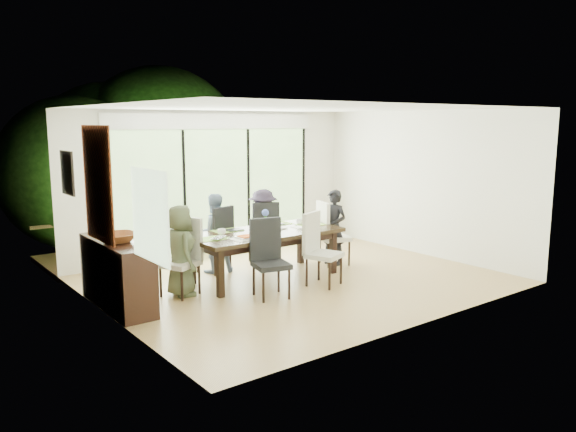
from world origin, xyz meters
TOP-DOWN VIEW (x-y plane):
  - floor at (0.00, 0.00)m, footprint 6.00×5.00m
  - ceiling at (0.00, 0.00)m, footprint 6.00×5.00m
  - wall_back at (0.00, 2.51)m, footprint 6.00×0.02m
  - wall_front at (0.00, -2.51)m, footprint 6.00×0.02m
  - wall_left at (-3.01, 0.00)m, footprint 0.02×5.00m
  - wall_right at (3.01, 0.00)m, footprint 0.02×5.00m
  - glass_doors at (0.00, 2.47)m, footprint 4.20×0.02m
  - blinds_header at (0.00, 2.46)m, footprint 4.40×0.06m
  - mullion_a at (-2.10, 2.46)m, footprint 0.05×0.04m
  - mullion_b at (-0.70, 2.46)m, footprint 0.05×0.04m
  - mullion_c at (0.70, 2.46)m, footprint 0.05×0.04m
  - mullion_d at (2.10, 2.46)m, footprint 0.05×0.04m
  - side_window at (-2.97, -1.20)m, footprint 0.02×0.90m
  - deck at (0.00, 3.40)m, footprint 6.00×1.80m
  - rail_top at (0.00, 4.20)m, footprint 6.00×0.08m
  - foliage_left at (-1.80, 5.20)m, footprint 3.20×3.20m
  - foliage_mid at (0.40, 5.80)m, footprint 4.00×4.00m
  - foliage_right at (2.20, 5.00)m, footprint 2.80×2.80m
  - foliage_far at (-0.60, 6.50)m, footprint 3.60×3.60m
  - table_top at (-0.36, 0.39)m, footprint 2.47×1.13m
  - table_apron at (-0.36, 0.39)m, footprint 2.26×0.93m
  - table_leg_fl at (-1.44, -0.04)m, footprint 0.09×0.09m
  - table_leg_fr at (0.72, -0.04)m, footprint 0.09×0.09m
  - table_leg_bl at (-1.44, 0.82)m, footprint 0.09×0.09m
  - table_leg_br at (0.72, 0.82)m, footprint 0.09×0.09m
  - chair_left_end at (-1.86, 0.39)m, footprint 0.62×0.62m
  - chair_right_end at (1.14, 0.39)m, footprint 0.60×0.60m
  - chair_far_left at (-0.81, 1.24)m, footprint 0.60×0.60m
  - chair_far_right at (0.19, 1.24)m, footprint 0.61×0.61m
  - chair_near_left at (-0.86, -0.48)m, footprint 0.57×0.57m
  - chair_near_right at (0.14, -0.48)m, footprint 0.61×0.61m
  - person_left_end at (-1.84, 0.39)m, footprint 0.47×0.67m
  - person_right_end at (1.12, 0.39)m, footprint 0.50×0.68m
  - person_far_left at (-0.81, 1.22)m, footprint 0.70×0.54m
  - person_far_right at (0.19, 1.22)m, footprint 0.67×0.47m
  - placemat_left at (-1.31, 0.39)m, footprint 0.45×0.33m
  - placemat_right at (0.59, 0.39)m, footprint 0.45×0.33m
  - placemat_far_l at (-0.81, 0.79)m, footprint 0.45×0.33m
  - placemat_far_r at (0.19, 0.79)m, footprint 0.45×0.33m
  - placemat_paper at (-0.91, 0.09)m, footprint 0.45×0.33m
  - tablet_far_l at (-0.71, 0.74)m, footprint 0.27×0.19m
  - tablet_far_r at (0.14, 0.74)m, footprint 0.25×0.17m
  - papers at (0.34, 0.34)m, footprint 0.31×0.23m
  - platter_base at (-0.91, 0.09)m, footprint 0.27×0.27m
  - platter_snacks at (-0.91, 0.09)m, footprint 0.21×0.21m
  - vase at (-0.31, 0.44)m, footprint 0.08×0.08m
  - hyacinth_stems at (-0.31, 0.44)m, footprint 0.04×0.04m
  - hyacinth_blooms at (-0.31, 0.44)m, footprint 0.11×0.11m
  - laptop at (-1.21, 0.29)m, footprint 0.40×0.38m
  - cup_a at (-1.06, 0.54)m, footprint 0.17×0.17m
  - cup_b at (-0.21, 0.29)m, footprint 0.14×0.14m
  - cup_c at (0.44, 0.49)m, footprint 0.17×0.17m
  - book at (-0.11, 0.44)m, footprint 0.19×0.25m
  - sideboard at (-2.76, 0.44)m, footprint 0.46×1.64m
  - bowl at (-2.76, 0.34)m, footprint 0.49×0.49m
  - candlestick_base at (-2.76, 0.79)m, footprint 0.10×0.10m
  - candlestick_shaft at (-2.76, 0.79)m, footprint 0.02×0.02m
  - candlestick_pan at (-2.76, 0.79)m, footprint 0.10×0.10m
  - candle at (-2.76, 0.79)m, footprint 0.04×0.04m
  - tapestry at (-2.97, 0.40)m, footprint 0.02×1.00m
  - art_frame at (-2.97, 1.70)m, footprint 0.03×0.55m
  - art_canvas at (-2.95, 1.70)m, footprint 0.01×0.45m

SIDE VIEW (x-z plane):
  - deck at x=0.00m, z-range -0.10..0.00m
  - floor at x=0.00m, z-range -0.01..0.00m
  - table_leg_fl at x=-1.44m, z-range 0.00..0.71m
  - table_leg_fr at x=0.72m, z-range 0.00..0.71m
  - table_leg_bl at x=-1.44m, z-range 0.00..0.71m
  - table_leg_br at x=0.72m, z-range 0.00..0.71m
  - sideboard at x=-2.76m, z-range 0.00..0.92m
  - rail_top at x=0.00m, z-range 0.52..0.58m
  - chair_left_end at x=-1.86m, z-range 0.00..1.13m
  - chair_right_end at x=1.14m, z-range 0.00..1.13m
  - chair_far_left at x=-0.81m, z-range 0.00..1.13m
  - chair_far_right at x=0.19m, z-range 0.00..1.13m
  - chair_near_left at x=-0.86m, z-range 0.00..1.13m
  - chair_near_right at x=0.14m, z-range 0.00..1.13m
  - table_apron at x=-0.36m, z-range 0.60..0.70m
  - person_left_end at x=-1.84m, z-range 0.00..1.33m
  - person_right_end at x=1.12m, z-range 0.00..1.33m
  - person_far_left at x=-0.81m, z-range 0.00..1.33m
  - person_far_right at x=0.19m, z-range 0.00..1.33m
  - table_top at x=-0.36m, z-range 0.71..0.77m
  - papers at x=0.34m, z-range 0.77..0.78m
  - placemat_left at x=-1.31m, z-range 0.77..0.78m
  - placemat_right at x=0.59m, z-range 0.77..0.78m
  - placemat_far_l at x=-0.81m, z-range 0.77..0.78m
  - placemat_far_r at x=0.19m, z-range 0.77..0.78m
  - placemat_paper at x=-0.91m, z-range 0.77..0.78m
  - book at x=-0.11m, z-range 0.77..0.79m
  - tablet_far_r at x=0.14m, z-range 0.78..0.79m
  - tablet_far_l at x=-0.71m, z-range 0.78..0.79m
  - laptop at x=-1.21m, z-range 0.77..0.80m
  - platter_base at x=-0.91m, z-range 0.78..0.80m
  - platter_snacks at x=-0.91m, z-range 0.80..0.82m
  - cup_b at x=-0.21m, z-range 0.77..0.87m
  - cup_a at x=-1.06m, z-range 0.77..0.87m
  - cup_c at x=0.44m, z-range 0.77..0.87m
  - vase at x=-0.31m, z-range 0.77..0.89m
  - candlestick_base at x=-2.76m, z-range 0.92..0.96m
  - hyacinth_stems at x=-0.31m, z-range 0.87..1.04m
  - bowl at x=-2.76m, z-range 0.92..1.04m
  - hyacinth_blooms at x=-0.31m, z-range 1.00..1.12m
  - glass_doors at x=0.00m, z-range 0.05..2.35m
  - mullion_a at x=-2.10m, z-range 0.05..2.35m
  - mullion_b at x=-0.70m, z-range 0.05..2.35m
  - mullion_c at x=0.70m, z-range 0.05..2.35m
  - mullion_d at x=2.10m, z-range 0.05..2.35m
  - foliage_right at x=2.20m, z-range -0.14..2.66m
  - wall_back at x=0.00m, z-range 0.00..2.70m
  - wall_front at x=0.00m, z-range 0.00..2.70m
  - wall_left at x=-3.01m, z-range 0.00..2.70m
  - wall_right at x=3.01m, z-range 0.00..2.70m
  - foliage_left at x=-1.80m, z-range -0.16..3.04m
  - side_window at x=-2.97m, z-range 1.00..2.00m
  - candlestick_shaft at x=-2.76m, z-range 0.95..2.23m
  - foliage_far at x=-0.60m, z-range -0.18..3.42m
  - tapestry at x=-2.97m, z-range 0.95..2.45m
  - art_frame at x=-2.97m, z-range 1.42..2.08m
  - art_canvas at x=-2.95m, z-range 1.48..2.02m
  - foliage_mid at x=0.40m, z-range -0.20..3.80m
  - candlestick_pan at x=-2.76m, z-range 2.20..2.24m
  - candle at x=-2.76m, z-range 2.23..2.33m
  - blinds_header at x=0.00m, z-range 2.36..2.64m
  - ceiling at x=0.00m, z-range 2.70..2.71m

